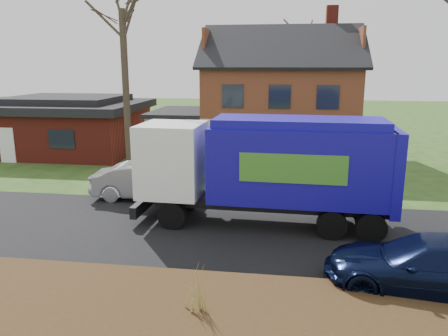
# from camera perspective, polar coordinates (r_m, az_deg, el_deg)

# --- Properties ---
(ground) EXTENTS (120.00, 120.00, 0.00)m
(ground) POSITION_cam_1_polar(r_m,az_deg,el_deg) (15.51, -1.34, -8.31)
(ground) COLOR #274517
(ground) RESTS_ON ground
(road) EXTENTS (80.00, 7.00, 0.02)m
(road) POSITION_cam_1_polar(r_m,az_deg,el_deg) (15.51, -1.34, -8.28)
(road) COLOR black
(road) RESTS_ON ground
(mulch_verge) EXTENTS (80.00, 3.50, 0.30)m
(mulch_verge) POSITION_cam_1_polar(r_m,az_deg,el_deg) (10.79, -6.21, -17.88)
(mulch_verge) COLOR black
(mulch_verge) RESTS_ON ground
(main_house) EXTENTS (12.95, 8.95, 9.26)m
(main_house) POSITION_cam_1_polar(r_m,az_deg,el_deg) (28.19, 6.38, 9.84)
(main_house) COLOR beige
(main_house) RESTS_ON ground
(ranch_house) EXTENTS (9.80, 8.20, 3.70)m
(ranch_house) POSITION_cam_1_polar(r_m,az_deg,el_deg) (31.04, -19.66, 5.35)
(ranch_house) COLOR maroon
(ranch_house) RESTS_ON ground
(garbage_truck) EXTENTS (9.26, 2.75, 3.94)m
(garbage_truck) POSITION_cam_1_polar(r_m,az_deg,el_deg) (15.61, 6.01, 0.48)
(garbage_truck) COLOR black
(garbage_truck) RESTS_ON ground
(silver_sedan) EXTENTS (4.86, 1.94, 1.57)m
(silver_sedan) POSITION_cam_1_polar(r_m,az_deg,el_deg) (19.29, -9.88, -1.69)
(silver_sedan) COLOR #ACADB4
(silver_sedan) RESTS_ON ground
(navy_wagon) EXTENTS (5.49, 2.81, 1.53)m
(navy_wagon) POSITION_cam_1_polar(r_m,az_deg,el_deg) (12.48, 25.37, -11.48)
(navy_wagon) COLOR black
(navy_wagon) RESTS_ON ground
(tree_back) EXTENTS (3.30, 3.30, 10.46)m
(tree_back) POSITION_cam_1_polar(r_m,az_deg,el_deg) (36.77, 10.70, 17.83)
(tree_back) COLOR #46342A
(tree_back) RESTS_ON ground
(grass_clump_mid) EXTENTS (0.38, 0.31, 1.05)m
(grass_clump_mid) POSITION_cam_1_polar(r_m,az_deg,el_deg) (10.14, -3.69, -15.61)
(grass_clump_mid) COLOR #998B43
(grass_clump_mid) RESTS_ON mulch_verge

